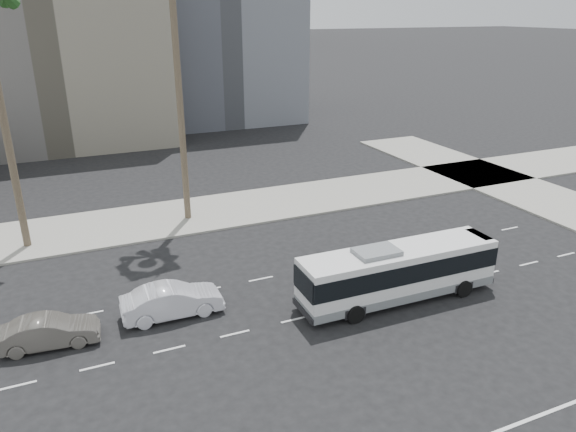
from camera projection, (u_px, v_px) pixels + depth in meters
ground at (349, 307)px, 26.71m from camera, size 700.00×700.00×0.00m
sidewalk_north at (246, 207)px, 39.92m from camera, size 120.00×7.00×0.15m
midrise_beige_west at (46, 57)px, 57.40m from camera, size 24.00×18.00×18.00m
midrise_gray_center at (207, 16)px, 69.41m from camera, size 20.00×20.00×26.00m
city_bus at (398, 271)px, 26.89m from camera, size 10.50×2.57×3.00m
car_a at (172, 301)px, 25.70m from camera, size 1.77×4.83×1.58m
car_b at (49, 332)px, 23.40m from camera, size 1.88×4.34×1.39m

